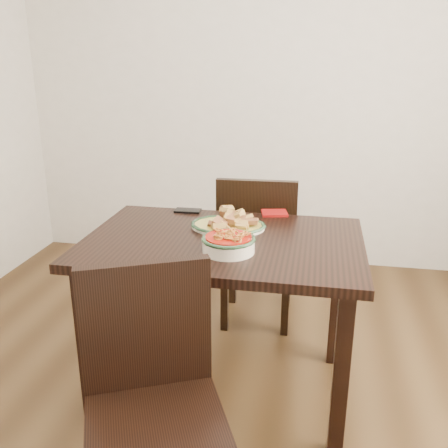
% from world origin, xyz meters
% --- Properties ---
extents(floor, '(3.50, 3.50, 0.00)m').
position_xyz_m(floor, '(0.00, 0.00, 0.00)').
color(floor, '#362311').
rests_on(floor, ground).
extents(wall_back, '(3.50, 0.10, 2.60)m').
position_xyz_m(wall_back, '(0.00, 1.75, 1.30)').
color(wall_back, beige).
rests_on(wall_back, ground).
extents(dining_table, '(1.18, 0.79, 0.75)m').
position_xyz_m(dining_table, '(0.02, 0.12, 0.65)').
color(dining_table, black).
rests_on(dining_table, ground).
extents(chair_far, '(0.43, 0.43, 0.89)m').
position_xyz_m(chair_far, '(0.10, 0.73, 0.50)').
color(chair_far, black).
rests_on(chair_far, ground).
extents(chair_near, '(0.56, 0.56, 0.89)m').
position_xyz_m(chair_near, '(-0.06, -0.59, 0.50)').
color(chair_near, black).
rests_on(chair_near, ground).
extents(fish_plate, '(0.33, 0.26, 0.11)m').
position_xyz_m(fish_plate, '(0.02, 0.27, 0.79)').
color(fish_plate, white).
rests_on(fish_plate, dining_table).
extents(noodle_bowl, '(0.22, 0.22, 0.08)m').
position_xyz_m(noodle_bowl, '(0.07, -0.02, 0.79)').
color(noodle_bowl, '#EFE3C9').
rests_on(noodle_bowl, dining_table).
extents(smartphone, '(0.13, 0.07, 0.01)m').
position_xyz_m(smartphone, '(-0.22, 0.47, 0.76)').
color(smartphone, black).
rests_on(smartphone, dining_table).
extents(napkin, '(0.14, 0.13, 0.01)m').
position_xyz_m(napkin, '(0.21, 0.51, 0.76)').
color(napkin, maroon).
rests_on(napkin, dining_table).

